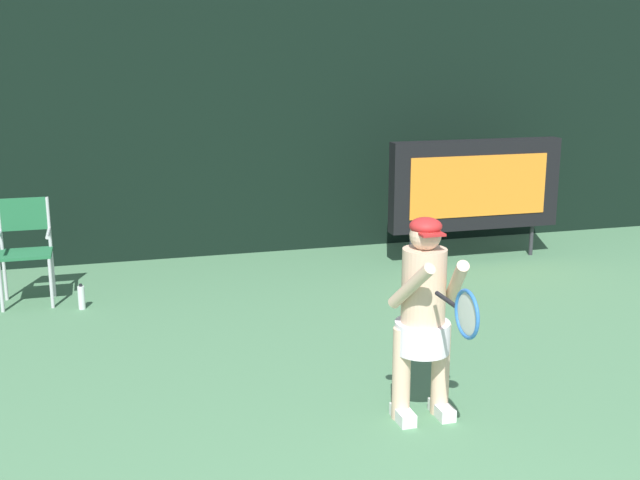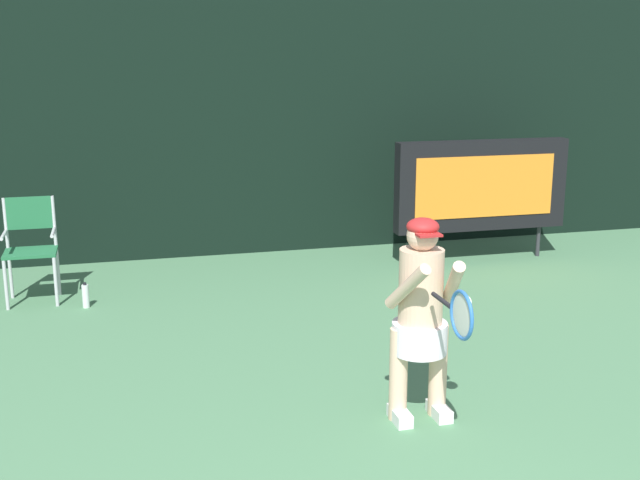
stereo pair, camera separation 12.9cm
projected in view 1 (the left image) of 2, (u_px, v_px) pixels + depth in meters
name	position (u px, v px, depth m)	size (l,w,h in m)	color
backdrop_screen	(188.00, 113.00, 9.70)	(18.00, 0.12, 3.66)	black
scoreboard	(475.00, 185.00, 9.72)	(2.20, 0.21, 1.50)	black
umpire_chair	(25.00, 244.00, 8.13)	(0.52, 0.44, 1.08)	#B7B7BC
water_bottle	(81.00, 297.00, 8.02)	(0.07, 0.07, 0.27)	silver
tennis_player	(424.00, 311.00, 5.51)	(0.52, 0.59, 1.46)	white
tennis_racket	(465.00, 313.00, 4.83)	(0.03, 0.60, 0.31)	black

